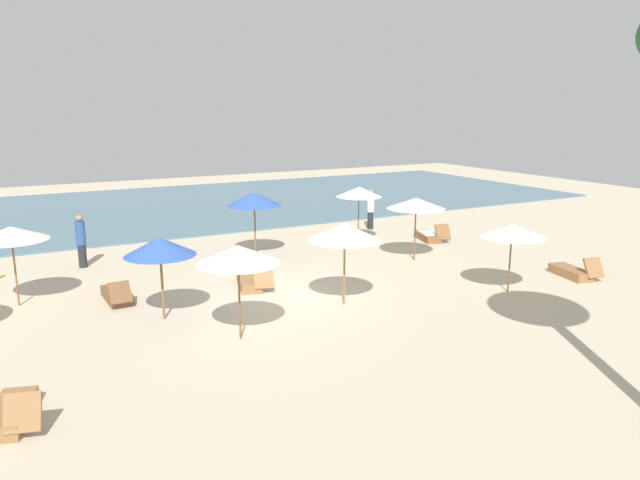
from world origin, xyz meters
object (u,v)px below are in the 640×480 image
at_px(lounger_3, 429,236).
at_px(person_0, 81,241).
at_px(umbrella_1, 359,192).
at_px(umbrella_7, 512,230).
at_px(lounger_1, 12,414).
at_px(umbrella_5, 238,254).
at_px(lounger_4, 251,282).
at_px(umbrella_8, 11,233).
at_px(lounger_5, 117,295).
at_px(umbrella_2, 345,232).
at_px(umbrella_6, 254,199).
at_px(umbrella_0, 416,203).
at_px(umbrella_4, 160,247).
at_px(person_1, 371,209).
at_px(lounger_0, 573,272).

xyz_separation_m(lounger_3, person_0, (-12.83, 2.29, 0.73)).
relative_size(umbrella_1, umbrella_7, 1.11).
xyz_separation_m(umbrella_1, lounger_1, (-12.47, -8.80, -1.87)).
bearing_deg(umbrella_5, lounger_4, 64.68).
distance_m(umbrella_8, lounger_5, 3.16).
height_order(umbrella_2, umbrella_6, umbrella_6).
height_order(umbrella_5, lounger_1, umbrella_5).
bearing_deg(umbrella_2, lounger_1, -162.17).
bearing_deg(lounger_3, lounger_4, -163.75).
distance_m(umbrella_0, umbrella_4, 9.40).
xyz_separation_m(umbrella_0, lounger_4, (-6.29, -0.31, -1.85)).
distance_m(lounger_3, lounger_5, 12.61).
relative_size(umbrella_0, umbrella_5, 0.99).
bearing_deg(umbrella_1, umbrella_5, -137.19).
distance_m(umbrella_4, person_0, 6.45).
xyz_separation_m(umbrella_5, lounger_3, (10.44, 6.15, -1.85)).
xyz_separation_m(umbrella_2, umbrella_4, (-4.59, 1.25, -0.14)).
xyz_separation_m(umbrella_2, lounger_1, (-8.16, -2.62, -1.86)).
height_order(umbrella_5, umbrella_6, umbrella_6).
height_order(umbrella_0, lounger_4, umbrella_0).
height_order(umbrella_1, umbrella_4, umbrella_1).
distance_m(umbrella_2, lounger_4, 3.65).
bearing_deg(lounger_3, umbrella_2, -143.61).
xyz_separation_m(umbrella_8, lounger_3, (14.89, 1.08, -1.83)).
distance_m(umbrella_6, lounger_5, 6.34).
bearing_deg(umbrella_2, umbrella_8, 152.04).
bearing_deg(umbrella_5, umbrella_2, 15.54).
relative_size(person_0, person_1, 1.01).
distance_m(umbrella_6, person_0, 5.96).
bearing_deg(umbrella_1, umbrella_7, -86.27).
bearing_deg(lounger_1, umbrella_6, 47.31).
bearing_deg(umbrella_7, umbrella_6, 123.22).
bearing_deg(person_0, lounger_1, -103.38).
distance_m(umbrella_4, umbrella_8, 4.33).
distance_m(umbrella_2, lounger_0, 8.05).
bearing_deg(person_0, umbrella_4, -79.58).
xyz_separation_m(umbrella_4, lounger_5, (-0.79, 2.04, -1.73)).
distance_m(umbrella_5, lounger_5, 5.03).
bearing_deg(lounger_3, lounger_0, -84.04).
height_order(umbrella_6, person_0, umbrella_6).
height_order(umbrella_0, umbrella_2, umbrella_2).
distance_m(umbrella_8, person_0, 4.10).
bearing_deg(umbrella_8, umbrella_0, -5.31).
relative_size(umbrella_4, umbrella_5, 0.95).
distance_m(umbrella_2, lounger_3, 8.99).
distance_m(umbrella_4, lounger_4, 3.70).
xyz_separation_m(umbrella_1, lounger_5, (-9.70, -2.89, -1.87)).
bearing_deg(lounger_3, umbrella_6, 172.56).
bearing_deg(umbrella_4, lounger_5, 111.11).
bearing_deg(umbrella_5, umbrella_8, 131.23).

